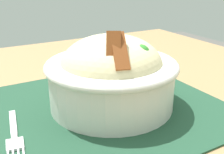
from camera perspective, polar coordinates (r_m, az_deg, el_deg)
table at (r=0.50m, az=-2.47°, el=-14.26°), size 1.01×0.97×0.72m
placemat at (r=0.46m, az=-4.04°, el=-6.65°), size 0.42×0.35×0.00m
bowl at (r=0.45m, az=0.03°, el=0.58°), size 0.22×0.22×0.13m
fork at (r=0.41m, az=-19.39°, el=-11.22°), size 0.03×0.13×0.00m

